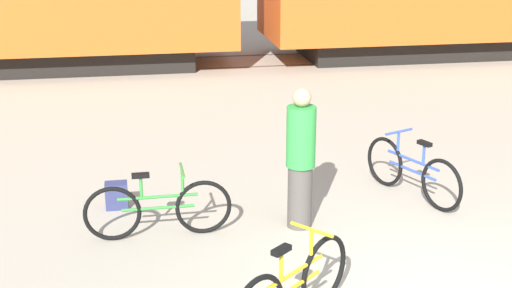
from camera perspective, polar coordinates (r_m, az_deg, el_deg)
The scene contains 6 objects.
rail_near at distance 17.32m, azimuth -0.11°, elevation 6.20°, with size 38.18×0.07×0.01m, color #4C4238.
rail_far at distance 18.70m, azimuth -0.88°, elevation 7.10°, with size 38.18×0.07×0.01m, color #4C4238.
bicycle_green at distance 8.27m, azimuth -7.81°, elevation -5.14°, with size 1.70×0.46×0.82m.
bicycle_blue at distance 9.52m, azimuth 12.37°, elevation -2.14°, with size 0.70×1.62×0.84m.
person_in_green at distance 8.29m, azimuth 3.59°, elevation -1.19°, with size 0.34×0.34×1.70m.
backpack at distance 9.20m, azimuth -11.09°, elevation -4.06°, with size 0.28×0.20×0.34m.
Camera 1 is at (-2.96, -5.58, 3.60)m, focal length 50.00 mm.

